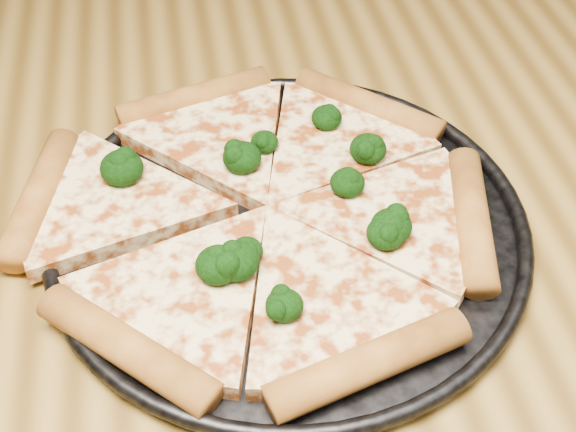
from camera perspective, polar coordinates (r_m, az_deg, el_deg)
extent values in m
cube|color=olive|center=(0.59, -2.10, -2.38)|extent=(1.20, 0.90, 0.04)
cube|color=brown|center=(1.27, 20.37, 2.32)|extent=(0.06, 0.06, 0.71)
cylinder|color=black|center=(0.58, 0.00, -0.91)|extent=(0.36, 0.36, 0.01)
torus|color=black|center=(0.57, 0.00, -0.42)|extent=(0.37, 0.37, 0.01)
cylinder|color=#BA782E|center=(0.67, 6.13, 8.34)|extent=(0.12, 0.12, 0.03)
cylinder|color=#BA782E|center=(0.68, -7.14, 8.90)|extent=(0.14, 0.06, 0.03)
cylinder|color=#BA782E|center=(0.61, -18.42, 1.45)|extent=(0.06, 0.14, 0.03)
cylinder|color=#BA782E|center=(0.50, -12.16, -9.83)|extent=(0.12, 0.12, 0.03)
cylinder|color=#BA782E|center=(0.48, 6.17, -11.11)|extent=(0.14, 0.06, 0.03)
cylinder|color=#BA782E|center=(0.58, 13.82, -0.20)|extent=(0.06, 0.14, 0.03)
ellipsoid|color=black|center=(0.61, -1.81, 5.66)|extent=(0.02, 0.02, 0.02)
ellipsoid|color=black|center=(0.52, -3.96, -3.42)|extent=(0.03, 0.03, 0.02)
ellipsoid|color=black|center=(0.61, 6.11, 5.11)|extent=(0.03, 0.03, 0.02)
ellipsoid|color=black|center=(0.54, 7.47, -1.30)|extent=(0.03, 0.03, 0.02)
ellipsoid|color=black|center=(0.58, 4.55, 2.55)|extent=(0.03, 0.03, 0.02)
ellipsoid|color=black|center=(0.55, 7.88, -0.76)|extent=(0.03, 0.03, 0.02)
ellipsoid|color=black|center=(0.60, -3.53, 4.47)|extent=(0.03, 0.03, 0.02)
ellipsoid|color=black|center=(0.52, -5.36, -3.74)|extent=(0.03, 0.03, 0.02)
ellipsoid|color=black|center=(0.64, 2.96, 7.50)|extent=(0.03, 0.03, 0.02)
ellipsoid|color=black|center=(0.50, -0.28, -6.82)|extent=(0.03, 0.03, 0.02)
ellipsoid|color=black|center=(0.53, -3.19, -2.68)|extent=(0.02, 0.02, 0.02)
ellipsoid|color=black|center=(0.60, -12.56, 3.60)|extent=(0.03, 0.03, 0.03)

